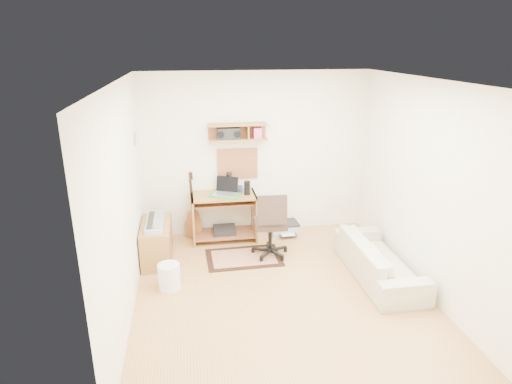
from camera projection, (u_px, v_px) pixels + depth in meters
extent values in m
cube|color=tan|center=(281.00, 293.00, 5.49)|extent=(3.60, 4.00, 0.01)
cube|color=white|center=(285.00, 81.00, 4.64)|extent=(3.60, 4.00, 0.01)
cube|color=white|center=(256.00, 155.00, 6.94)|extent=(3.60, 0.01, 2.60)
cube|color=white|center=(123.00, 204.00, 4.80)|extent=(0.01, 4.00, 2.60)
cube|color=white|center=(427.00, 188.00, 5.33)|extent=(0.01, 4.00, 2.60)
cube|color=olive|center=(238.00, 132.00, 6.64)|extent=(0.90, 0.25, 0.26)
cube|color=tan|center=(238.00, 164.00, 6.91)|extent=(0.64, 0.03, 0.49)
cube|color=#4C8CBF|center=(135.00, 139.00, 6.07)|extent=(0.02, 0.20, 0.15)
cylinder|color=black|center=(247.00, 188.00, 6.75)|extent=(0.10, 0.10, 0.21)
cylinder|color=#34469D|center=(241.00, 189.00, 6.89)|extent=(0.07, 0.07, 0.10)
cube|color=black|center=(229.00, 134.00, 6.62)|extent=(0.34, 0.16, 0.18)
cube|color=#CEB38A|center=(244.00, 257.00, 6.38)|extent=(1.09, 0.74, 0.01)
cube|color=olive|center=(157.00, 242.00, 6.26)|extent=(0.40, 0.90, 0.55)
cube|color=#B2B5BA|center=(155.00, 222.00, 6.16)|extent=(0.23, 0.75, 0.07)
cylinder|color=white|center=(169.00, 276.00, 5.55)|extent=(0.36, 0.36, 0.33)
cube|color=#A5A8AA|center=(284.00, 228.00, 7.21)|extent=(0.48, 0.38, 0.17)
imported|color=beige|center=(379.00, 253.00, 5.78)|extent=(0.50, 1.72, 0.67)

